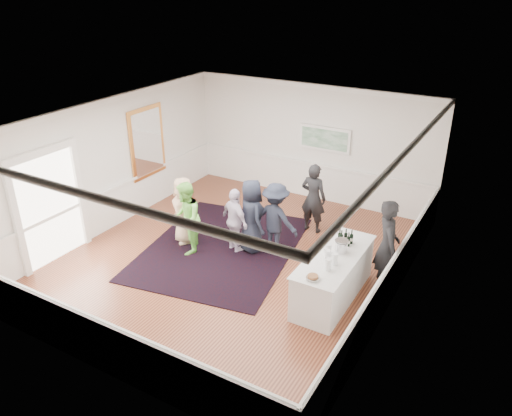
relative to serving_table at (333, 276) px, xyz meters
The scene contains 23 objects.
floor 2.50m from the serving_table, behind, with size 8.00×8.00×0.00m, color brown.
ceiling 3.67m from the serving_table, behind, with size 7.00×8.00×0.02m, color white.
wall_left 6.05m from the serving_table, behind, with size 0.02×8.00×3.20m, color white.
wall_right 1.57m from the serving_table, 13.20° to the left, with size 0.02×8.00×3.20m, color white.
wall_back 5.03m from the serving_table, 119.85° to the left, with size 7.00×0.02×3.20m, color white.
wall_front 4.61m from the serving_table, 123.03° to the right, with size 7.00×0.02×3.20m, color white.
wainscoting 2.45m from the serving_table, behind, with size 7.00×8.00×1.00m, color white, non-canonical shape.
mirror 6.23m from the serving_table, 165.27° to the left, with size 0.05×1.25×1.85m.
doorway 6.18m from the serving_table, 164.33° to the right, with size 0.10×1.78×2.56m.
landscape_painting 4.84m from the serving_table, 115.92° to the left, with size 1.44×0.06×0.66m.
area_rug 3.04m from the serving_table, behind, with size 3.22×4.23×0.02m, color black.
serving_table is the anchor object (origin of this frame).
bartender 1.21m from the serving_table, 46.67° to the left, with size 0.71×0.46×1.94m, color black.
guest_tan 3.91m from the serving_table, behind, with size 0.79×0.51×1.61m, color tan.
guest_green 3.56m from the serving_table, behind, with size 0.82×0.64×1.68m, color #7CD153.
guest_lilac 2.71m from the serving_table, 166.98° to the left, with size 0.89×0.37×1.51m, color silver.
guest_dark_a 2.09m from the serving_table, 151.22° to the left, with size 1.09×0.62×1.68m, color black.
guest_dark_b 2.84m from the serving_table, 122.37° to the left, with size 0.64×0.42×1.75m, color black.
guest_navy 2.49m from the serving_table, 160.61° to the left, with size 0.84×0.55×1.72m, color black.
wine_bottles 0.82m from the serving_table, 90.82° to the left, with size 0.29×0.20×0.31m.
juice_pitchers 0.65m from the serving_table, 90.42° to the right, with size 0.35×0.62×0.24m.
ice_bucket 0.62m from the serving_table, 78.58° to the left, with size 0.26×0.26×0.24m, color silver.
nut_bowl 1.08m from the serving_table, 92.06° to the right, with size 0.25×0.25×0.07m.
Camera 1 is at (5.22, -8.06, 5.79)m, focal length 35.00 mm.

